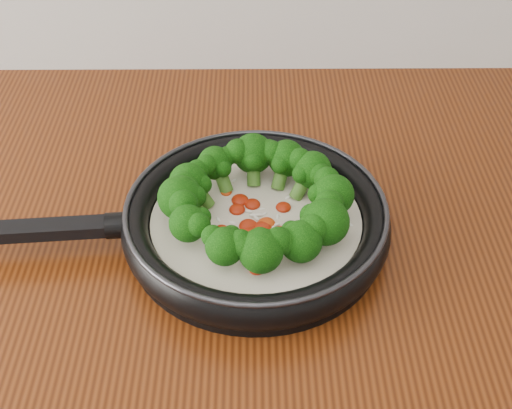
{
  "coord_description": "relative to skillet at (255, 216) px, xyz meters",
  "views": [
    {
      "loc": [
        0.11,
        0.55,
        1.43
      ],
      "look_at": [
        0.11,
        1.11,
        0.95
      ],
      "focal_mm": 47.9,
      "sensor_mm": 36.0,
      "label": 1
    }
  ],
  "objects": [
    {
      "name": "skillet",
      "position": [
        0.0,
        0.0,
        0.0
      ],
      "size": [
        0.47,
        0.32,
        0.09
      ],
      "color": "black",
      "rests_on": "counter"
    }
  ]
}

